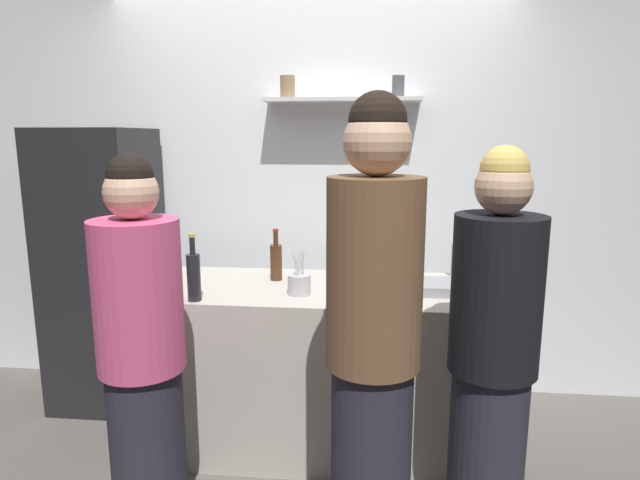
# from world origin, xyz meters

# --- Properties ---
(back_wall_assembly) EXTENTS (4.80, 0.32, 2.60)m
(back_wall_assembly) POSITION_xyz_m (0.00, 1.25, 1.30)
(back_wall_assembly) COLOR white
(back_wall_assembly) RESTS_ON ground
(refrigerator) EXTENTS (0.58, 0.61, 1.71)m
(refrigerator) POSITION_xyz_m (-1.26, 0.85, 0.85)
(refrigerator) COLOR black
(refrigerator) RESTS_ON ground
(counter) EXTENTS (1.86, 0.72, 0.88)m
(counter) POSITION_xyz_m (0.12, 0.49, 0.44)
(counter) COLOR #B7B2A8
(counter) RESTS_ON ground
(baking_pan) EXTENTS (0.34, 0.24, 0.05)m
(baking_pan) POSITION_xyz_m (0.72, 0.46, 0.91)
(baking_pan) COLOR gray
(baking_pan) RESTS_ON counter
(utensil_holder) EXTENTS (0.12, 0.12, 0.22)m
(utensil_holder) POSITION_xyz_m (0.03, 0.34, 0.94)
(utensil_holder) COLOR #B2B2B7
(utensil_holder) RESTS_ON counter
(wine_bottle_dark_glass) EXTENTS (0.06, 0.06, 0.33)m
(wine_bottle_dark_glass) POSITION_xyz_m (-0.45, 0.19, 1.01)
(wine_bottle_dark_glass) COLOR black
(wine_bottle_dark_glass) RESTS_ON counter
(wine_bottle_amber_glass) EXTENTS (0.06, 0.06, 0.28)m
(wine_bottle_amber_glass) POSITION_xyz_m (-0.13, 0.60, 0.99)
(wine_bottle_amber_glass) COLOR #472814
(wine_bottle_amber_glass) RESTS_ON counter
(wine_bottle_pale_glass) EXTENTS (0.08, 0.08, 0.32)m
(wine_bottle_pale_glass) POSITION_xyz_m (0.45, 0.19, 1.00)
(wine_bottle_pale_glass) COLOR #B2BFB2
(wine_bottle_pale_glass) RESTS_ON counter
(water_bottle_plastic) EXTENTS (0.09, 0.09, 0.24)m
(water_bottle_plastic) POSITION_xyz_m (0.87, 0.77, 0.99)
(water_bottle_plastic) COLOR silver
(water_bottle_plastic) RESTS_ON counter
(person_brown_jacket) EXTENTS (0.34, 0.34, 1.81)m
(person_brown_jacket) POSITION_xyz_m (0.40, -0.38, 0.91)
(person_brown_jacket) COLOR #262633
(person_brown_jacket) RESTS_ON ground
(person_pink_top) EXTENTS (0.34, 0.34, 1.60)m
(person_pink_top) POSITION_xyz_m (-0.51, -0.30, 0.79)
(person_pink_top) COLOR #262633
(person_pink_top) RESTS_ON ground
(person_blonde) EXTENTS (0.34, 0.34, 1.63)m
(person_blonde) POSITION_xyz_m (0.87, -0.20, 0.80)
(person_blonde) COLOR #262633
(person_blonde) RESTS_ON ground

